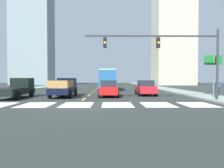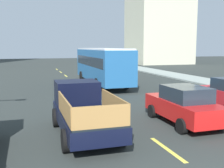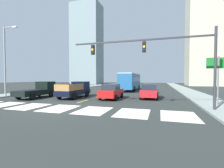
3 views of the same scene
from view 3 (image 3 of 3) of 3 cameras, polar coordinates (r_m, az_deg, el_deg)
ground_plane at (r=13.31m, az=-18.46°, el=-8.29°), size 160.00×160.00×0.00m
sidewalk_right at (r=29.16m, az=26.21°, el=-2.70°), size 3.27×110.00×0.15m
sidewalk_left at (r=35.00m, az=-17.92°, el=-1.85°), size 3.27×110.00×0.15m
crosswalk_stripe_1 at (r=17.31m, az=-34.51°, el=-6.16°), size 2.21×3.10×0.01m
crosswalk_stripe_2 at (r=15.16m, az=-27.56°, el=-7.15°), size 2.21×3.10×0.01m
crosswalk_stripe_3 at (r=13.31m, az=-18.46°, el=-8.27°), size 2.21×3.10×0.01m
crosswalk_stripe_4 at (r=11.89m, az=-6.75°, el=-9.41°), size 2.21×3.10×0.01m
crosswalk_stripe_5 at (r=11.07m, az=7.46°, el=-10.27°), size 2.21×3.10×0.01m
crosswalk_stripe_6 at (r=10.99m, az=22.90°, el=-10.50°), size 2.21×3.10×0.01m
lane_dash_0 at (r=16.69m, az=-10.45°, el=-6.14°), size 0.16×2.40×0.01m
lane_dash_1 at (r=21.22m, az=-4.23°, el=-4.38°), size 0.16×2.40×0.01m
lane_dash_2 at (r=25.92m, az=-0.24°, el=-3.22°), size 0.16×2.40×0.01m
lane_dash_3 at (r=30.72m, az=2.51°, el=-2.41°), size 0.16×2.40×0.01m
lane_dash_4 at (r=35.57m, az=4.50°, el=-1.81°), size 0.16×2.40×0.01m
lane_dash_5 at (r=40.46m, az=6.02°, el=-1.36°), size 0.16×2.40×0.01m
lane_dash_6 at (r=45.38m, az=7.21°, el=-1.00°), size 0.16×2.40×0.01m
lane_dash_7 at (r=50.31m, az=8.16°, el=-0.72°), size 0.16×2.40×0.01m
pickup_stakebed at (r=20.12m, az=-12.88°, el=-2.10°), size 2.18×5.20×1.96m
pickup_dark at (r=21.51m, az=-24.78°, el=-2.01°), size 2.18×5.20×1.96m
city_bus at (r=31.17m, az=6.61°, el=1.24°), size 2.72×10.80×3.32m
sedan_far at (r=18.19m, az=-0.24°, el=-2.72°), size 2.02×4.40×1.72m
sedan_mid at (r=19.18m, az=13.32°, el=-2.53°), size 2.02×4.40×1.72m
traffic_signal_gantry at (r=12.94m, az=17.18°, el=10.45°), size 11.07×0.27×6.00m
direction_sign_green at (r=15.94m, az=33.80°, el=4.11°), size 1.70×0.12×4.20m
streetlight_left at (r=24.48m, az=-33.89°, el=7.79°), size 2.20×0.28×9.00m
tower_tall_centre at (r=63.52m, az=30.72°, el=19.18°), size 11.15×10.43×42.85m
block_mid_left at (r=69.22m, az=-9.01°, el=13.77°), size 11.77×8.57×33.05m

